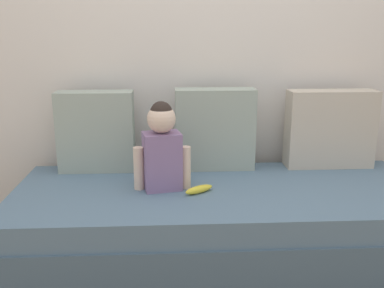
% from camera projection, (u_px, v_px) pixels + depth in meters
% --- Properties ---
extents(ground_plane, '(12.00, 12.00, 0.00)m').
position_uv_depth(ground_plane, '(220.00, 248.00, 2.41)').
color(ground_plane, '#93704C').
extents(back_wall, '(5.51, 0.10, 2.33)m').
position_uv_depth(back_wall, '(212.00, 34.00, 2.67)').
color(back_wall, silver).
rests_on(back_wall, ground).
extents(couch, '(2.31, 0.91, 0.36)m').
position_uv_depth(couch, '(221.00, 219.00, 2.37)').
color(couch, '#495F70').
rests_on(couch, ground).
extents(throw_pillow_left, '(0.45, 0.16, 0.48)m').
position_uv_depth(throw_pillow_left, '(96.00, 131.00, 2.56)').
color(throw_pillow_left, '#99A393').
rests_on(throw_pillow_left, couch).
extents(throw_pillow_center, '(0.48, 0.16, 0.49)m').
position_uv_depth(throw_pillow_center, '(215.00, 129.00, 2.60)').
color(throw_pillow_center, '#99A393').
rests_on(throw_pillow_center, couch).
extents(throw_pillow_right, '(0.54, 0.16, 0.48)m').
position_uv_depth(throw_pillow_right, '(330.00, 129.00, 2.64)').
color(throw_pillow_right, '#C1B29E').
rests_on(throw_pillow_right, couch).
extents(toddler, '(0.31, 0.18, 0.48)m').
position_uv_depth(toddler, '(162.00, 147.00, 2.25)').
color(toddler, gray).
rests_on(toddler, couch).
extents(banana, '(0.17, 0.13, 0.04)m').
position_uv_depth(banana, '(199.00, 189.00, 2.24)').
color(banana, yellow).
rests_on(banana, couch).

